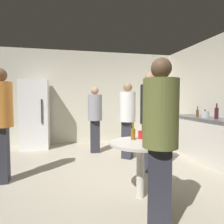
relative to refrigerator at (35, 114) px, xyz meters
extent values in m
cube|color=#B2A893|center=(1.47, -2.20, -0.95)|extent=(5.20, 5.20, 0.10)
cube|color=beige|center=(1.47, 0.43, 0.45)|extent=(5.32, 0.06, 2.70)
cube|color=white|center=(0.00, 0.00, 0.00)|extent=(0.70, 0.65, 1.80)
cube|color=#262628|center=(0.21, -0.34, 0.09)|extent=(0.03, 0.03, 0.60)
cube|color=beige|center=(3.75, -1.79, -0.47)|extent=(0.60, 1.85, 0.86)
cube|color=#4C4C51|center=(3.75, -1.79, -0.02)|extent=(0.64, 1.89, 0.04)
cylinder|color=#B2B2B7|center=(3.70, -1.86, 0.07)|extent=(0.17, 0.17, 0.14)
sphere|color=black|center=(3.70, -1.86, 0.16)|extent=(0.04, 0.04, 0.04)
cone|color=#B2B2B7|center=(3.81, -1.86, 0.08)|extent=(0.09, 0.04, 0.06)
cylinder|color=#3F141E|center=(3.76, -2.12, 0.11)|extent=(0.08, 0.08, 0.22)
cylinder|color=#3F141E|center=(3.76, -2.12, 0.26)|extent=(0.03, 0.03, 0.09)
cylinder|color=#593314|center=(3.72, -1.58, 0.07)|extent=(0.06, 0.06, 0.15)
cylinder|color=#593314|center=(3.72, -1.58, 0.19)|extent=(0.02, 0.02, 0.08)
cylinder|color=beige|center=(1.75, -3.17, -0.55)|extent=(0.10, 0.10, 0.70)
cylinder|color=beige|center=(1.75, -3.17, -0.18)|extent=(0.80, 0.80, 0.03)
cylinder|color=#8C5919|center=(1.71, -3.00, -0.09)|extent=(0.06, 0.06, 0.15)
cylinder|color=#8C5919|center=(1.71, -3.00, 0.02)|extent=(0.02, 0.02, 0.08)
cylinder|color=#593314|center=(1.80, -3.27, -0.09)|extent=(0.06, 0.06, 0.15)
cylinder|color=#593314|center=(1.80, -3.27, 0.02)|extent=(0.02, 0.02, 0.08)
cylinder|color=#26662D|center=(1.91, -3.14, -0.09)|extent=(0.06, 0.06, 0.15)
cylinder|color=#26662D|center=(1.91, -3.14, 0.02)|extent=(0.02, 0.02, 0.08)
cylinder|color=silver|center=(1.82, -3.37, -0.09)|extent=(0.06, 0.06, 0.15)
cylinder|color=silver|center=(1.82, -3.37, 0.02)|extent=(0.02, 0.02, 0.08)
cylinder|color=red|center=(1.84, -2.96, -0.11)|extent=(0.08, 0.08, 0.11)
cube|color=#2D2D38|center=(1.70, -3.84, -0.49)|extent=(0.27, 0.25, 0.83)
cylinder|color=olive|center=(1.70, -3.84, 0.25)|extent=(0.45, 0.45, 0.65)
sphere|color=brown|center=(1.70, -3.84, 0.68)|extent=(0.20, 0.20, 0.20)
cube|color=#2D2D38|center=(-0.15, -2.26, -0.47)|extent=(0.18, 0.23, 0.87)
cylinder|color=orange|center=(-0.15, -2.26, 0.31)|extent=(0.36, 0.36, 0.69)
sphere|color=brown|center=(-0.15, -2.26, 0.75)|extent=(0.21, 0.21, 0.21)
cube|color=#2D2D38|center=(1.48, -0.79, -0.51)|extent=(0.23, 0.18, 0.78)
cylinder|color=gray|center=(1.48, -0.79, 0.19)|extent=(0.35, 0.35, 0.62)
sphere|color=tan|center=(1.48, -0.79, 0.60)|extent=(0.19, 0.19, 0.19)
cube|color=#2D2D38|center=(2.25, -2.31, -0.47)|extent=(0.26, 0.28, 0.86)
cylinder|color=black|center=(2.25, -2.31, 0.30)|extent=(0.47, 0.47, 0.68)
sphere|color=#8C6647|center=(2.25, -2.31, 0.74)|extent=(0.20, 0.20, 0.20)
cube|color=#2D2D38|center=(2.10, -1.45, -0.50)|extent=(0.28, 0.27, 0.81)
cylinder|color=white|center=(2.10, -1.45, 0.23)|extent=(0.48, 0.48, 0.64)
sphere|color=#8C6647|center=(2.10, -1.45, 0.64)|extent=(0.19, 0.19, 0.19)
camera|label=1|loc=(0.83, -5.61, 0.39)|focal=32.33mm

